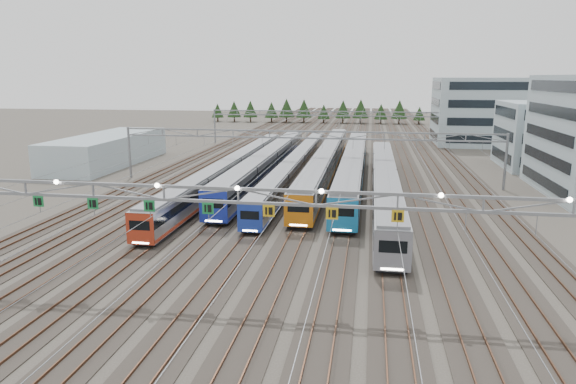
# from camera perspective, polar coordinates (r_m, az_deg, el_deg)

# --- Properties ---
(ground) EXTENTS (400.00, 400.00, 0.00)m
(ground) POSITION_cam_1_polar(r_m,az_deg,el_deg) (39.17, -5.33, -10.86)
(ground) COLOR #47423A
(ground) RESTS_ON ground
(track_bed) EXTENTS (54.00, 260.00, 5.42)m
(track_bed) POSITION_cam_1_polar(r_m,az_deg,el_deg) (135.77, 5.25, 6.67)
(track_bed) COLOR #2D2823
(track_bed) RESTS_ON ground
(train_a) EXTENTS (2.70, 64.86, 3.51)m
(train_a) POSITION_cam_1_polar(r_m,az_deg,el_deg) (78.36, -6.13, 2.62)
(train_a) COLOR black
(train_a) RESTS_ON ground
(train_b) EXTENTS (3.09, 58.23, 4.03)m
(train_b) POSITION_cam_1_polar(r_m,az_deg,el_deg) (81.62, -2.25, 3.27)
(train_b) COLOR black
(train_b) RESTS_ON ground
(train_c) EXTENTS (2.59, 65.05, 3.36)m
(train_c) POSITION_cam_1_polar(r_m,az_deg,el_deg) (81.85, 0.98, 3.06)
(train_c) COLOR black
(train_c) RESTS_ON ground
(train_d) EXTENTS (3.04, 65.85, 3.96)m
(train_d) POSITION_cam_1_polar(r_m,az_deg,el_deg) (84.03, 4.30, 3.49)
(train_d) COLOR black
(train_d) RESTS_ON ground
(train_e) EXTENTS (3.13, 61.09, 4.08)m
(train_e) POSITION_cam_1_polar(r_m,az_deg,el_deg) (80.34, 7.28, 3.04)
(train_e) COLOR black
(train_e) RESTS_ON ground
(train_f) EXTENTS (3.00, 55.24, 3.91)m
(train_f) POSITION_cam_1_polar(r_m,az_deg,el_deg) (67.78, 10.70, 1.06)
(train_f) COLOR black
(train_f) RESTS_ON ground
(gantry_near) EXTENTS (56.36, 0.61, 8.08)m
(gantry_near) POSITION_cam_1_polar(r_m,az_deg,el_deg) (36.82, -5.67, -0.77)
(gantry_near) COLOR gray
(gantry_near) RESTS_ON ground
(gantry_mid) EXTENTS (56.36, 0.36, 8.00)m
(gantry_mid) POSITION_cam_1_polar(r_m,az_deg,el_deg) (75.85, 2.12, 5.69)
(gantry_mid) COLOR gray
(gantry_mid) RESTS_ON ground
(gantry_far) EXTENTS (56.36, 0.36, 8.00)m
(gantry_far) POSITION_cam_1_polar(r_m,az_deg,el_deg) (120.43, 4.79, 8.25)
(gantry_far) COLOR gray
(gantry_far) RESTS_ON ground
(depot_bldg_mid) EXTENTS (14.00, 16.00, 11.36)m
(depot_bldg_mid) POSITION_cam_1_polar(r_m,az_deg,el_deg) (100.16, 26.68, 5.66)
(depot_bldg_mid) COLOR #A3BCC2
(depot_bldg_mid) RESTS_ON ground
(depot_bldg_north) EXTENTS (22.00, 18.00, 15.42)m
(depot_bldg_north) POSITION_cam_1_polar(r_m,az_deg,el_deg) (129.54, 20.90, 8.37)
(depot_bldg_north) COLOR #A3BCC2
(depot_bldg_north) RESTS_ON ground
(west_shed) EXTENTS (10.00, 30.00, 5.25)m
(west_shed) POSITION_cam_1_polar(r_m,az_deg,el_deg) (99.29, -19.42, 4.45)
(west_shed) COLOR #A3BCC2
(west_shed) RESTS_ON ground
(treeline) EXTENTS (106.40, 5.60, 7.02)m
(treeline) POSITION_cam_1_polar(r_m,az_deg,el_deg) (177.95, 8.01, 8.90)
(treeline) COLOR #332114
(treeline) RESTS_ON ground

